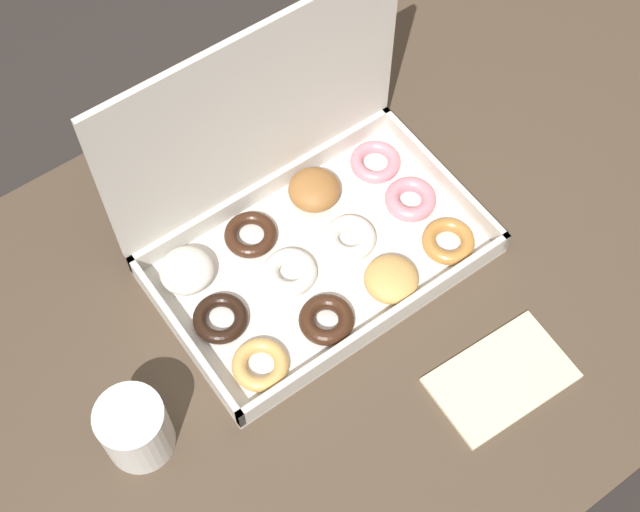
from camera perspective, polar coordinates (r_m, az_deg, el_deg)
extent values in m
plane|color=#2D2826|center=(1.75, 2.50, -12.05)|extent=(8.00, 8.00, 0.00)
cube|color=#4C3D2D|center=(1.11, 3.87, -0.96)|extent=(1.27, 0.73, 0.03)
cylinder|color=#4C3D2D|center=(1.78, 12.14, 10.52)|extent=(0.06, 0.06, 0.68)
cube|color=silver|center=(1.09, 0.00, -0.33)|extent=(0.39, 0.24, 0.01)
cube|color=beige|center=(1.03, 3.83, -4.45)|extent=(0.39, 0.01, 0.03)
cube|color=beige|center=(1.13, -3.51, 4.38)|extent=(0.39, 0.01, 0.03)
cube|color=beige|center=(1.03, -8.69, -5.22)|extent=(0.01, 0.24, 0.03)
cube|color=beige|center=(1.14, 7.85, 5.02)|extent=(0.01, 0.24, 0.03)
cube|color=beige|center=(1.02, -4.19, 9.18)|extent=(0.39, 0.01, 0.25)
torus|color=tan|center=(1.02, -3.85, -6.96)|extent=(0.07, 0.07, 0.02)
torus|color=#381E11|center=(1.04, 0.42, -4.09)|extent=(0.07, 0.07, 0.02)
ellipsoid|color=tan|center=(1.06, 4.57, -1.49)|extent=(0.07, 0.07, 0.03)
torus|color=#B77A38|center=(1.10, 8.21, 0.94)|extent=(0.07, 0.07, 0.02)
torus|color=black|center=(1.05, -6.39, -3.99)|extent=(0.07, 0.07, 0.02)
torus|color=white|center=(1.07, -1.94, -1.05)|extent=(0.07, 0.07, 0.02)
torus|color=white|center=(1.09, 1.90, 1.14)|extent=(0.07, 0.07, 0.02)
torus|color=pink|center=(1.13, 5.81, 3.63)|extent=(0.07, 0.07, 0.02)
ellipsoid|color=white|center=(1.07, -8.53, -0.92)|extent=(0.07, 0.07, 0.04)
torus|color=#381E11|center=(1.10, -4.47, 1.37)|extent=(0.07, 0.07, 0.02)
ellipsoid|color=#9E6633|center=(1.12, -0.38, 4.26)|extent=(0.07, 0.07, 0.04)
torus|color=pink|center=(1.16, 3.56, 6.03)|extent=(0.07, 0.07, 0.02)
cylinder|color=white|center=(0.98, -11.75, -10.77)|extent=(0.07, 0.07, 0.08)
cylinder|color=black|center=(0.94, -12.16, -10.00)|extent=(0.06, 0.06, 0.01)
cube|color=beige|center=(1.04, 11.53, -7.67)|extent=(0.16, 0.11, 0.01)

